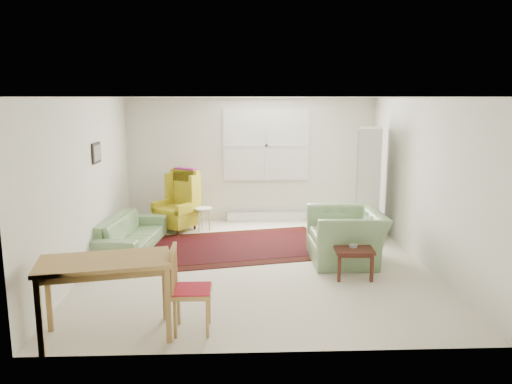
{
  "coord_description": "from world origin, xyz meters",
  "views": [
    {
      "loc": [
        -0.31,
        -7.32,
        2.49
      ],
      "look_at": [
        0.0,
        0.3,
        1.05
      ],
      "focal_mm": 35.0,
      "sensor_mm": 36.0,
      "label": 1
    }
  ],
  "objects_px": {
    "cabinet": "(369,182)",
    "desk_chair": "(192,289)",
    "sofa": "(131,227)",
    "coffee_table": "(353,261)",
    "wingback_chair": "(176,200)",
    "armchair": "(346,231)",
    "desk": "(107,298)",
    "stool": "(204,219)"
  },
  "relations": [
    {
      "from": "wingback_chair",
      "to": "stool",
      "type": "height_order",
      "value": "wingback_chair"
    },
    {
      "from": "coffee_table",
      "to": "desk_chair",
      "type": "relative_size",
      "value": 0.56
    },
    {
      "from": "armchair",
      "to": "coffee_table",
      "type": "distance_m",
      "value": 0.73
    },
    {
      "from": "wingback_chair",
      "to": "desk_chair",
      "type": "relative_size",
      "value": 1.23
    },
    {
      "from": "cabinet",
      "to": "desk_chair",
      "type": "bearing_deg",
      "value": -112.01
    },
    {
      "from": "armchair",
      "to": "desk_chair",
      "type": "relative_size",
      "value": 1.28
    },
    {
      "from": "wingback_chair",
      "to": "armchair",
      "type": "bearing_deg",
      "value": -0.23
    },
    {
      "from": "coffee_table",
      "to": "stool",
      "type": "xyz_separation_m",
      "value": [
        -2.27,
        2.59,
        0.01
      ]
    },
    {
      "from": "coffee_table",
      "to": "wingback_chair",
      "type": "bearing_deg",
      "value": 136.79
    },
    {
      "from": "coffee_table",
      "to": "desk",
      "type": "height_order",
      "value": "desk"
    },
    {
      "from": "armchair",
      "to": "desk_chair",
      "type": "distance_m",
      "value": 3.15
    },
    {
      "from": "sofa",
      "to": "stool",
      "type": "height_order",
      "value": "sofa"
    },
    {
      "from": "desk_chair",
      "to": "coffee_table",
      "type": "bearing_deg",
      "value": -53.24
    },
    {
      "from": "stool",
      "to": "desk_chair",
      "type": "height_order",
      "value": "desk_chair"
    },
    {
      "from": "wingback_chair",
      "to": "desk_chair",
      "type": "xyz_separation_m",
      "value": [
        0.67,
        -4.22,
        -0.11
      ]
    },
    {
      "from": "armchair",
      "to": "desk_chair",
      "type": "height_order",
      "value": "same"
    },
    {
      "from": "coffee_table",
      "to": "desk",
      "type": "distance_m",
      "value": 3.46
    },
    {
      "from": "armchair",
      "to": "desk",
      "type": "height_order",
      "value": "armchair"
    },
    {
      "from": "sofa",
      "to": "desk",
      "type": "xyz_separation_m",
      "value": [
        0.4,
        -3.14,
        0.05
      ]
    },
    {
      "from": "coffee_table",
      "to": "desk_chair",
      "type": "xyz_separation_m",
      "value": [
        -2.12,
        -1.6,
        0.26
      ]
    },
    {
      "from": "cabinet",
      "to": "wingback_chair",
      "type": "bearing_deg",
      "value": -172.0
    },
    {
      "from": "stool",
      "to": "desk",
      "type": "xyz_separation_m",
      "value": [
        -0.74,
        -4.29,
        0.2
      ]
    },
    {
      "from": "sofa",
      "to": "coffee_table",
      "type": "distance_m",
      "value": 3.7
    },
    {
      "from": "wingback_chair",
      "to": "desk_chair",
      "type": "height_order",
      "value": "wingback_chair"
    },
    {
      "from": "desk",
      "to": "wingback_chair",
      "type": "bearing_deg",
      "value": 87.18
    },
    {
      "from": "sofa",
      "to": "desk",
      "type": "distance_m",
      "value": 3.17
    },
    {
      "from": "armchair",
      "to": "wingback_chair",
      "type": "relative_size",
      "value": 1.04
    },
    {
      "from": "sofa",
      "to": "cabinet",
      "type": "xyz_separation_m",
      "value": [
        4.17,
        0.7,
        0.61
      ]
    },
    {
      "from": "sofa",
      "to": "desk_chair",
      "type": "xyz_separation_m",
      "value": [
        1.28,
        -3.05,
        0.1
      ]
    },
    {
      "from": "armchair",
      "to": "sofa",
      "type": "bearing_deg",
      "value": -102.68
    },
    {
      "from": "cabinet",
      "to": "armchair",
      "type": "bearing_deg",
      "value": -100.59
    },
    {
      "from": "coffee_table",
      "to": "cabinet",
      "type": "relative_size",
      "value": 0.27
    },
    {
      "from": "desk",
      "to": "stool",
      "type": "bearing_deg",
      "value": 80.24
    },
    {
      "from": "sofa",
      "to": "wingback_chair",
      "type": "xyz_separation_m",
      "value": [
        0.61,
        1.18,
        0.21
      ]
    },
    {
      "from": "cabinet",
      "to": "desk",
      "type": "bearing_deg",
      "value": -118.83
    },
    {
      "from": "wingback_chair",
      "to": "cabinet",
      "type": "xyz_separation_m",
      "value": [
        3.56,
        -0.48,
        0.4
      ]
    },
    {
      "from": "cabinet",
      "to": "desk_chair",
      "type": "xyz_separation_m",
      "value": [
        -2.89,
        -3.75,
        -0.51
      ]
    },
    {
      "from": "armchair",
      "to": "wingback_chair",
      "type": "xyz_separation_m",
      "value": [
        -2.84,
        1.94,
        0.11
      ]
    },
    {
      "from": "cabinet",
      "to": "desk",
      "type": "relative_size",
      "value": 1.47
    },
    {
      "from": "sofa",
      "to": "desk_chair",
      "type": "height_order",
      "value": "desk_chair"
    },
    {
      "from": "sofa",
      "to": "armchair",
      "type": "bearing_deg",
      "value": -95.2
    },
    {
      "from": "wingback_chair",
      "to": "sofa",
      "type": "bearing_deg",
      "value": -83.28
    }
  ]
}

